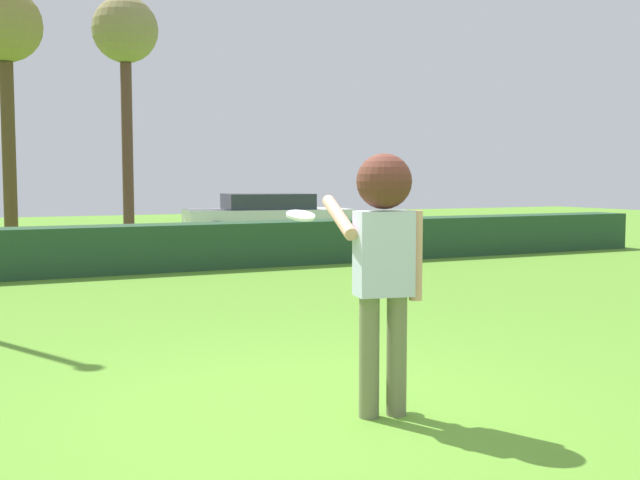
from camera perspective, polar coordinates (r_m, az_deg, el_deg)
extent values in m
plane|color=#5C952D|center=(5.60, 0.06, -12.44)|extent=(60.00, 60.00, 0.00)
cylinder|color=#737451|center=(5.33, 3.66, -8.65)|extent=(0.14, 0.14, 0.84)
cylinder|color=#737451|center=(5.40, 5.70, -8.50)|extent=(0.14, 0.14, 0.84)
cube|color=silver|center=(5.25, 4.74, -1.00)|extent=(0.41, 0.29, 0.58)
cylinder|color=#DD9C81|center=(5.42, 1.42, 1.73)|extent=(0.20, 0.62, 0.30)
cylinder|color=#DD9C81|center=(5.33, 7.11, -1.15)|extent=(0.09, 0.09, 0.62)
sphere|color=#DD9C81|center=(5.22, 4.77, 4.02)|extent=(0.22, 0.22, 0.22)
sphere|color=#562A20|center=(5.22, 4.77, 4.35)|extent=(0.38, 0.38, 0.38)
cylinder|color=white|center=(5.84, -1.44, 1.83)|extent=(0.22, 0.22, 0.08)
cube|color=#26492C|center=(13.80, -15.87, -0.70)|extent=(23.84, 0.90, 0.82)
cube|color=white|center=(19.99, -3.91, 1.52)|extent=(4.40, 2.28, 0.55)
cube|color=#2D333D|center=(19.98, -3.91, 2.88)|extent=(2.40, 1.86, 0.40)
cylinder|color=black|center=(21.21, -0.58, 0.96)|extent=(0.61, 0.18, 0.60)
cylinder|color=black|center=(19.60, 0.86, 0.66)|extent=(0.61, 0.18, 0.60)
cylinder|color=black|center=(20.56, -8.44, 0.79)|extent=(0.61, 0.18, 0.60)
cylinder|color=black|center=(18.88, -7.64, 0.47)|extent=(0.61, 0.18, 0.60)
cylinder|color=brown|center=(20.22, -22.04, 5.88)|extent=(0.32, 0.32, 4.43)
sphere|color=olive|center=(20.55, -22.31, 14.53)|extent=(1.76, 1.76, 1.76)
cylinder|color=brown|center=(22.16, -14.07, 6.43)|extent=(0.31, 0.31, 4.82)
sphere|color=olive|center=(22.52, -14.24, 14.87)|extent=(1.80, 1.80, 1.80)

